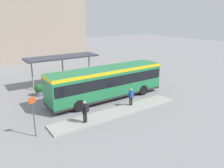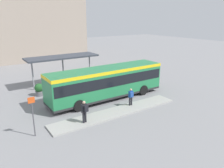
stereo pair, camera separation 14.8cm
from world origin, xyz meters
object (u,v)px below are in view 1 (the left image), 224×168
at_px(bicycle_yellow, 139,71).
at_px(platform_sign, 34,115).
at_px(bicycle_green, 148,73).
at_px(bicycle_blue, 143,72).
at_px(pedestrian_companion, 131,96).
at_px(bicycle_black, 136,69).
at_px(city_bus, 107,81).
at_px(potted_planter_far_side, 39,90).
at_px(potted_planter_near_shelter, 79,83).
at_px(pedestrian_waiting, 85,111).

height_order(bicycle_yellow, platform_sign, platform_sign).
distance_m(bicycle_green, bicycle_blue, 0.88).
xyz_separation_m(pedestrian_companion, bicycle_yellow, (8.69, 8.84, -0.68)).
bearing_deg(platform_sign, bicycle_green, 23.27).
distance_m(bicycle_green, bicycle_black, 2.62).
relative_size(bicycle_black, platform_sign, 0.63).
distance_m(city_bus, potted_planter_far_side, 7.08).
height_order(bicycle_blue, bicycle_black, bicycle_black).
relative_size(bicycle_blue, potted_planter_far_side, 1.17).
relative_size(city_bus, bicycle_green, 7.66).
bearing_deg(bicycle_green, pedestrian_companion, -58.51).
xyz_separation_m(bicycle_blue, potted_planter_far_side, (-14.63, -0.49, 0.33)).
relative_size(bicycle_blue, bicycle_black, 0.86).
relative_size(potted_planter_near_shelter, potted_planter_far_side, 1.07).
relative_size(bicycle_green, potted_planter_near_shelter, 1.12).
bearing_deg(bicycle_blue, pedestrian_waiting, 114.28).
xyz_separation_m(pedestrian_companion, bicycle_blue, (8.68, 7.97, -0.69)).
height_order(pedestrian_companion, potted_planter_near_shelter, pedestrian_companion).
xyz_separation_m(city_bus, potted_planter_near_shelter, (-1.03, 4.17, -1.09)).
height_order(bicycle_black, potted_planter_far_side, potted_planter_far_side).
xyz_separation_m(bicycle_green, potted_planter_near_shelter, (-10.47, 0.01, 0.38)).
height_order(city_bus, bicycle_yellow, city_bus).
bearing_deg(potted_planter_near_shelter, bicycle_blue, 4.79).
bearing_deg(bicycle_green, potted_planter_near_shelter, -97.43).
xyz_separation_m(city_bus, platform_sign, (-7.90, -3.29, -0.25)).
distance_m(bicycle_green, bicycle_yellow, 1.75).
distance_m(pedestrian_companion, potted_planter_far_side, 9.56).
bearing_deg(bicycle_yellow, pedestrian_waiting, 122.82).
bearing_deg(pedestrian_waiting, pedestrian_companion, -93.38).
distance_m(city_bus, pedestrian_waiting, 5.67).
bearing_deg(pedestrian_waiting, bicycle_black, -64.44).
bearing_deg(potted_planter_far_side, pedestrian_companion, -51.49).
distance_m(bicycle_green, platform_sign, 18.91).
bearing_deg(pedestrian_companion, bicycle_black, -28.00).
distance_m(pedestrian_waiting, bicycle_black, 17.31).
bearing_deg(bicycle_green, bicycle_yellow, 176.22).
height_order(city_bus, potted_planter_near_shelter, city_bus).
bearing_deg(city_bus, pedestrian_waiting, -140.29).
relative_size(bicycle_yellow, potted_planter_far_side, 1.21).
bearing_deg(bicycle_green, bicycle_blue, 179.84).
height_order(pedestrian_companion, potted_planter_far_side, pedestrian_companion).
distance_m(city_bus, bicycle_blue, 10.70).
height_order(bicycle_green, potted_planter_near_shelter, potted_planter_near_shelter).
relative_size(bicycle_black, potted_planter_far_side, 1.36).
bearing_deg(potted_planter_far_side, city_bus, -40.59).
bearing_deg(city_bus, pedestrian_companion, -78.12).
bearing_deg(bicycle_black, potted_planter_near_shelter, -74.90).
height_order(city_bus, potted_planter_far_side, city_bus).
relative_size(bicycle_blue, potted_planter_near_shelter, 1.10).
relative_size(bicycle_yellow, platform_sign, 0.56).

